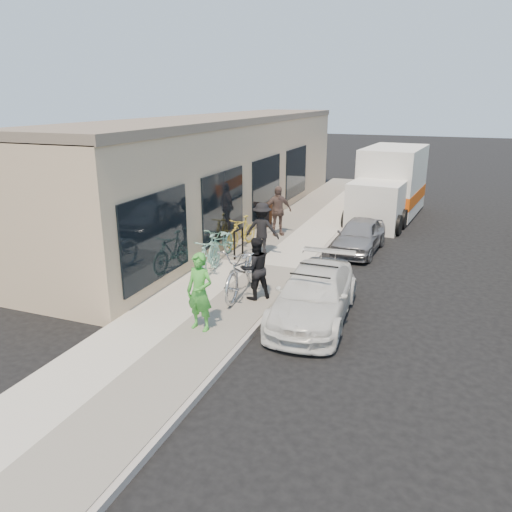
% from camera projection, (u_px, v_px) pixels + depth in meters
% --- Properties ---
extents(ground, '(120.00, 120.00, 0.00)m').
position_uv_depth(ground, '(288.00, 317.00, 11.70)').
color(ground, black).
rests_on(ground, ground).
extents(sidewalk, '(3.00, 34.00, 0.15)m').
position_uv_depth(sidewalk, '(255.00, 266.00, 15.03)').
color(sidewalk, '#B9B3A7').
rests_on(sidewalk, ground).
extents(curb, '(0.12, 34.00, 0.13)m').
position_uv_depth(curb, '(305.00, 272.00, 14.49)').
color(curb, '#A19993').
rests_on(curb, ground).
extents(storefront, '(3.60, 20.00, 4.22)m').
position_uv_depth(storefront, '(225.00, 170.00, 19.95)').
color(storefront, '#C5AF89').
rests_on(storefront, ground).
extents(bike_rack, '(0.09, 0.64, 0.90)m').
position_uv_depth(bike_rack, '(238.00, 240.00, 15.46)').
color(bike_rack, black).
rests_on(bike_rack, sidewalk).
extents(sandwich_board, '(0.61, 0.62, 0.88)m').
position_uv_depth(sandwich_board, '(264.00, 215.00, 19.07)').
color(sandwich_board, black).
rests_on(sandwich_board, sidewalk).
extents(sedan_white, '(1.87, 4.10, 1.20)m').
position_uv_depth(sedan_white, '(314.00, 295.00, 11.49)').
color(sedan_white, silver).
rests_on(sedan_white, ground).
extents(sedan_silver, '(1.50, 3.32, 1.11)m').
position_uv_depth(sedan_silver, '(359.00, 235.00, 16.48)').
color(sedan_silver, gray).
rests_on(sedan_silver, ground).
extents(moving_truck, '(2.71, 6.08, 2.90)m').
position_uv_depth(moving_truck, '(389.00, 187.00, 21.04)').
color(moving_truck, silver).
rests_on(moving_truck, ground).
extents(tandem_bike, '(1.03, 2.50, 1.29)m').
position_uv_depth(tandem_bike, '(243.00, 269.00, 12.52)').
color(tandem_bike, '#BCBDBF').
rests_on(tandem_bike, sidewalk).
extents(woman_rider, '(0.67, 0.49, 1.70)m').
position_uv_depth(woman_rider, '(200.00, 292.00, 10.52)').
color(woman_rider, green).
rests_on(woman_rider, sidewalk).
extents(man_standing, '(0.96, 0.95, 1.56)m').
position_uv_depth(man_standing, '(255.00, 268.00, 12.19)').
color(man_standing, black).
rests_on(man_standing, sidewalk).
extents(cruiser_bike_a, '(0.69, 1.85, 1.09)m').
position_uv_depth(cruiser_bike_a, '(209.00, 256.00, 13.92)').
color(cruiser_bike_a, '#7EBCA8').
rests_on(cruiser_bike_a, sidewalk).
extents(cruiser_bike_b, '(0.81, 1.99, 1.02)m').
position_uv_depth(cruiser_bike_b, '(221.00, 243.00, 15.27)').
color(cruiser_bike_b, '#7EBCA8').
rests_on(cruiser_bike_b, sidewalk).
extents(cruiser_bike_c, '(0.77, 1.72, 1.00)m').
position_uv_depth(cruiser_bike_c, '(242.00, 232.00, 16.57)').
color(cruiser_bike_c, gold).
rests_on(cruiser_bike_c, sidewalk).
extents(bystander_a, '(1.12, 0.70, 1.66)m').
position_uv_depth(bystander_a, '(262.00, 229.00, 15.61)').
color(bystander_a, black).
rests_on(bystander_a, sidewalk).
extents(bystander_b, '(1.08, 0.99, 1.77)m').
position_uv_depth(bystander_b, '(277.00, 211.00, 17.83)').
color(bystander_b, brown).
rests_on(bystander_b, sidewalk).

